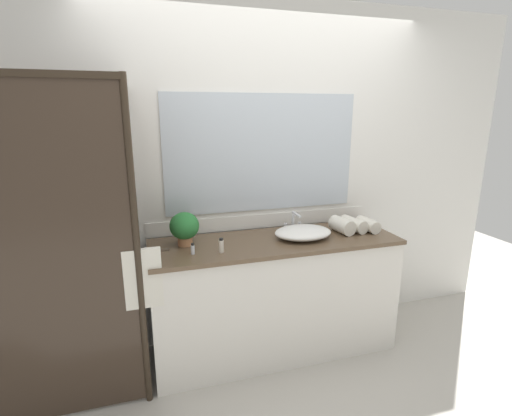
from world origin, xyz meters
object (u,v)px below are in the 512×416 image
object	(u,v)px
faucet	(293,224)
amenity_bottle_body_wash	(193,249)
potted_plant	(184,227)
amenity_bottle_conditioner	(221,246)
sink_basin	(303,232)
rolled_towel_near_edge	(368,225)
rolled_towel_far_edge	(342,225)
rolled_towel_middle	(353,224)

from	to	relation	value
faucet	amenity_bottle_body_wash	xyz separation A→B (m)	(-0.82, -0.28, -0.02)
amenity_bottle_body_wash	potted_plant	bearing A→B (deg)	98.54
amenity_bottle_body_wash	amenity_bottle_conditioner	size ratio (longest dim) A/B	0.76
sink_basin	rolled_towel_near_edge	size ratio (longest dim) A/B	2.03
sink_basin	potted_plant	bearing A→B (deg)	173.65
potted_plant	amenity_bottle_conditioner	distance (m)	0.31
potted_plant	amenity_bottle_body_wash	size ratio (longest dim) A/B	3.13
amenity_bottle_body_wash	rolled_towel_far_edge	size ratio (longest dim) A/B	0.37
rolled_towel_near_edge	rolled_towel_middle	world-z (taller)	rolled_towel_middle
faucet	rolled_towel_middle	size ratio (longest dim) A/B	0.77
faucet	amenity_bottle_body_wash	distance (m)	0.87
faucet	rolled_towel_far_edge	world-z (taller)	faucet
potted_plant	rolled_towel_far_edge	bearing A→B (deg)	-3.48
amenity_bottle_body_wash	rolled_towel_near_edge	bearing A→B (deg)	4.27
faucet	rolled_towel_far_edge	distance (m)	0.37
amenity_bottle_body_wash	rolled_towel_middle	xyz separation A→B (m)	(1.26, 0.13, 0.02)
faucet	rolled_towel_near_edge	world-z (taller)	faucet
sink_basin	potted_plant	world-z (taller)	potted_plant
amenity_bottle_conditioner	rolled_towel_middle	size ratio (longest dim) A/B	0.44
rolled_towel_far_edge	amenity_bottle_conditioner	bearing A→B (deg)	-171.86
sink_basin	rolled_towel_middle	bearing A→B (deg)	5.15
sink_basin	rolled_towel_middle	world-z (taller)	rolled_towel_middle
sink_basin	rolled_towel_near_edge	world-z (taller)	rolled_towel_near_edge
potted_plant	amenity_bottle_conditioner	bearing A→B (deg)	-44.67
sink_basin	amenity_bottle_conditioner	xyz separation A→B (m)	(-0.63, -0.12, 0.01)
rolled_towel_far_edge	potted_plant	bearing A→B (deg)	176.52
rolled_towel_far_edge	rolled_towel_middle	bearing A→B (deg)	8.98
sink_basin	potted_plant	size ratio (longest dim) A/B	1.82
amenity_bottle_body_wash	sink_basin	bearing A→B (deg)	6.42
potted_plant	rolled_towel_middle	world-z (taller)	potted_plant
faucet	potted_plant	distance (m)	0.86
potted_plant	rolled_towel_near_edge	bearing A→B (deg)	-3.44
rolled_towel_middle	potted_plant	bearing A→B (deg)	177.58
rolled_towel_middle	rolled_towel_far_edge	world-z (taller)	rolled_towel_far_edge
sink_basin	rolled_towel_middle	xyz separation A→B (m)	(0.44, 0.04, 0.01)
faucet	amenity_bottle_body_wash	bearing A→B (deg)	-161.29
potted_plant	rolled_towel_far_edge	size ratio (longest dim) A/B	1.17
potted_plant	amenity_bottle_body_wash	distance (m)	0.21
potted_plant	rolled_towel_near_edge	xyz separation A→B (m)	(1.40, -0.08, -0.08)
sink_basin	rolled_towel_far_edge	world-z (taller)	rolled_towel_far_edge
rolled_towel_near_edge	rolled_towel_far_edge	size ratio (longest dim) A/B	1.05
sink_basin	rolled_towel_far_edge	size ratio (longest dim) A/B	2.12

